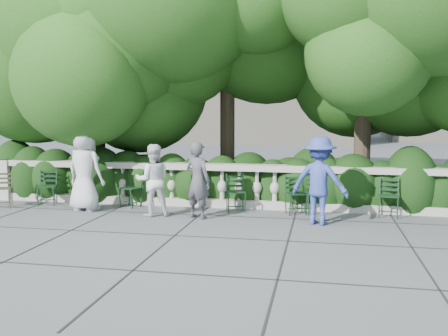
% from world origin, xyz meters
% --- Properties ---
extents(ground, '(90.00, 90.00, 0.00)m').
position_xyz_m(ground, '(0.00, 0.00, 0.00)').
color(ground, '#4E5055').
rests_on(ground, ground).
extents(balustrade, '(12.00, 0.44, 1.00)m').
position_xyz_m(balustrade, '(0.00, 1.80, 0.49)').
color(balustrade, '#9E998E').
rests_on(balustrade, ground).
extents(shrub_hedge, '(15.00, 2.60, 1.70)m').
position_xyz_m(shrub_hedge, '(0.00, 3.00, 0.00)').
color(shrub_hedge, black).
rests_on(shrub_hedge, ground).
extents(tree_canopy, '(15.04, 6.52, 6.78)m').
position_xyz_m(tree_canopy, '(0.69, 3.19, 3.96)').
color(tree_canopy, '#3F3023').
rests_on(tree_canopy, ground).
extents(chair_a, '(0.58, 0.60, 0.84)m').
position_xyz_m(chair_a, '(-2.31, 1.23, 0.00)').
color(chair_a, black).
rests_on(chair_a, ground).
extents(chair_b, '(0.57, 0.59, 0.84)m').
position_xyz_m(chair_b, '(-4.26, 1.11, 0.00)').
color(chair_b, black).
rests_on(chair_b, ground).
extents(chair_c, '(0.58, 0.60, 0.84)m').
position_xyz_m(chair_c, '(1.56, 1.17, 0.00)').
color(chair_c, black).
rests_on(chair_c, ground).
extents(chair_d, '(0.53, 0.56, 0.84)m').
position_xyz_m(chair_d, '(1.61, 1.25, 0.00)').
color(chair_d, black).
rests_on(chair_d, ground).
extents(chair_e, '(0.56, 0.59, 0.84)m').
position_xyz_m(chair_e, '(0.25, 1.17, 0.00)').
color(chair_e, black).
rests_on(chair_e, ground).
extents(chair_f, '(0.50, 0.53, 0.84)m').
position_xyz_m(chair_f, '(3.40, 1.22, 0.00)').
color(chair_f, black).
rests_on(chair_f, ground).
extents(chair_weathered, '(0.60, 0.62, 0.84)m').
position_xyz_m(chair_weathered, '(-5.06, 0.60, 0.00)').
color(chair_weathered, black).
rests_on(chair_weathered, ground).
extents(person_businessman, '(1.02, 0.80, 1.85)m').
position_xyz_m(person_businessman, '(-3.11, 0.82, 0.92)').
color(person_businessman, silver).
rests_on(person_businessman, ground).
extents(person_woman_grey, '(0.68, 0.58, 1.58)m').
position_xyz_m(person_woman_grey, '(-0.45, 0.51, 0.79)').
color(person_woman_grey, '#414146').
rests_on(person_woman_grey, ground).
extents(person_casual_man, '(0.89, 0.79, 1.52)m').
position_xyz_m(person_casual_man, '(-1.44, 0.56, 0.76)').
color(person_casual_man, silver).
rests_on(person_casual_man, ground).
extents(person_older_blue, '(1.25, 0.93, 1.72)m').
position_xyz_m(person_older_blue, '(2.00, 0.44, 0.86)').
color(person_older_blue, '#314093').
rests_on(person_older_blue, ground).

